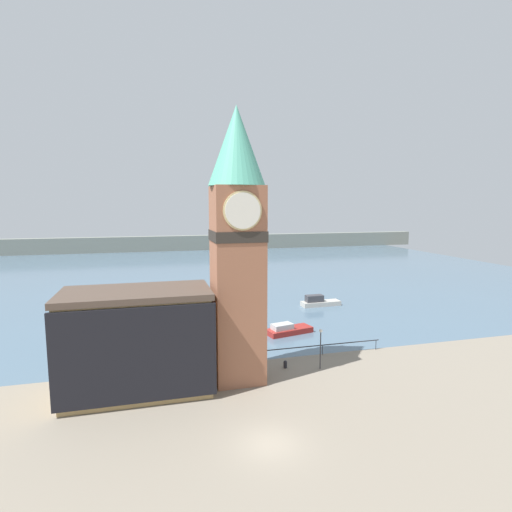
{
  "coord_description": "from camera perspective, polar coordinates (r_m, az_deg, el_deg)",
  "views": [
    {
      "loc": [
        -6.9,
        -23.03,
        15.34
      ],
      "look_at": [
        1.1,
        7.62,
        11.28
      ],
      "focal_mm": 28.0,
      "sensor_mm": 36.0,
      "label": 1
    }
  ],
  "objects": [
    {
      "name": "clock_tower",
      "position": [
        34.03,
        -2.69,
        2.48
      ],
      "size": [
        4.82,
        4.82,
        23.49
      ],
      "color": "#935B42",
      "rests_on": "ground_plane"
    },
    {
      "name": "boat_far",
      "position": [
        62.19,
        8.95,
        -6.49
      ],
      "size": [
        6.07,
        2.03,
        1.7
      ],
      "rotation": [
        0.0,
        0.0,
        0.02
      ],
      "color": "#B7B2A8",
      "rests_on": "water"
    },
    {
      "name": "mooring_bollard_near",
      "position": [
        39.22,
        4.2,
        -15.12
      ],
      "size": [
        0.35,
        0.35,
        0.72
      ],
      "color": "black",
      "rests_on": "ground_plane"
    },
    {
      "name": "water",
      "position": [
        98.12,
        -10.41,
        -1.81
      ],
      "size": [
        160.0,
        120.0,
        0.0
      ],
      "color": "slate",
      "rests_on": "ground_plane"
    },
    {
      "name": "pier_railing",
      "position": [
        42.51,
        9.48,
        -12.56
      ],
      "size": [
        12.94,
        0.08,
        1.09
      ],
      "color": "#232328",
      "rests_on": "ground_plane"
    },
    {
      "name": "ground_plane",
      "position": [
        28.52,
        1.92,
        -25.24
      ],
      "size": [
        160.0,
        160.0,
        0.0
      ],
      "primitive_type": "plane",
      "color": "gray"
    },
    {
      "name": "boat_near",
      "position": [
        48.76,
        4.55,
        -10.45
      ],
      "size": [
        5.92,
        3.27,
        1.32
      ],
      "rotation": [
        0.0,
        0.0,
        0.22
      ],
      "color": "maroon",
      "rests_on": "water"
    },
    {
      "name": "lamp_post",
      "position": [
        38.61,
        9.22,
        -11.89
      ],
      "size": [
        0.32,
        0.32,
        3.85
      ],
      "color": "#2D2D33",
      "rests_on": "ground_plane"
    },
    {
      "name": "pier_building",
      "position": [
        34.72,
        -16.55,
        -11.58
      ],
      "size": [
        11.98,
        6.52,
        8.51
      ],
      "color": "tan",
      "rests_on": "ground_plane"
    },
    {
      "name": "far_shoreline",
      "position": [
        137.44,
        -11.68,
        1.79
      ],
      "size": [
        180.0,
        3.0,
        5.0
      ],
      "color": "gray",
      "rests_on": "water"
    }
  ]
}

